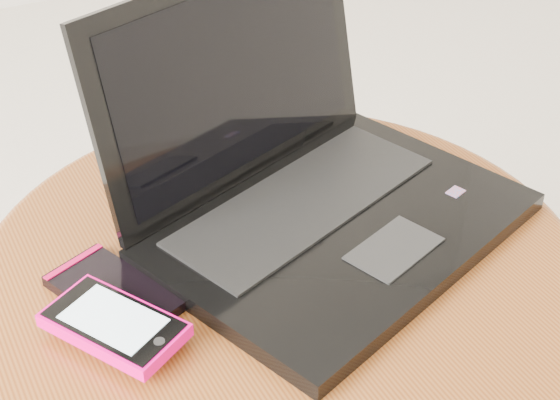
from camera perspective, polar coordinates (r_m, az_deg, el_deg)
table at (r=0.88m, az=0.10°, el=-8.87°), size 0.59×0.59×0.47m
laptop at (r=0.84m, az=1.96°, el=1.06°), size 0.42×0.39×0.23m
phone_black at (r=0.78m, az=-11.05°, el=-6.09°), size 0.11×0.14×0.01m
phone_pink at (r=0.73m, az=-11.02°, el=-8.17°), size 0.11×0.13×0.01m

